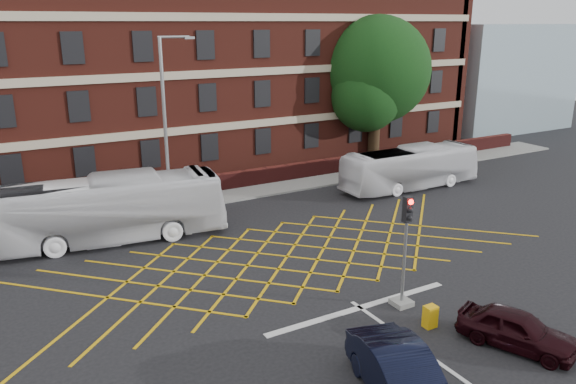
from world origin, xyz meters
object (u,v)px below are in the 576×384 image
deciduous_tree (376,77)px  utility_cabinet (430,317)px  car_navy (402,377)px  car_maroon (517,329)px  street_lamp (169,162)px  bus_right (410,168)px  traffic_light_near (404,262)px  bus_left (102,210)px

deciduous_tree → utility_cabinet: 26.27m
deciduous_tree → utility_cabinet: bearing=-123.6°
car_navy → car_maroon: (5.08, 0.27, -0.13)m
car_navy → deciduous_tree: bearing=67.9°
street_lamp → bus_right: bearing=-4.3°
car_navy → deciduous_tree: 30.26m
bus_right → traffic_light_near: bearing=138.5°
street_lamp → utility_cabinet: size_ratio=12.00×
bus_right → car_navy: bus_right is taller
bus_left → deciduous_tree: size_ratio=1.07×
car_navy → bus_left: bearing=119.8°
bus_left → bus_right: size_ratio=1.20×
car_maroon → street_lamp: 18.11m
traffic_light_near → car_maroon: bearing=-71.3°
car_navy → traffic_light_near: traffic_light_near is taller
bus_right → traffic_light_near: 15.88m
traffic_light_near → street_lamp: bearing=109.7°
car_navy → car_maroon: bearing=17.4°
car_maroon → traffic_light_near: 4.39m
deciduous_tree → traffic_light_near: 24.52m
utility_cabinet → street_lamp: bearing=106.8°
bus_right → car_navy: bearing=138.9°
bus_left → utility_cabinet: (8.03, -13.79, -1.21)m
traffic_light_near → street_lamp: size_ratio=0.45×
car_navy → traffic_light_near: (3.72, 4.29, 0.99)m
traffic_light_near → street_lamp: street_lamp is taller
car_navy → street_lamp: size_ratio=0.49×
bus_left → street_lamp: (3.63, 0.78, 1.73)m
deciduous_tree → car_maroon: bearing=-118.1°
car_maroon → utility_cabinet: bearing=101.2°
bus_left → car_maroon: 18.77m
car_maroon → street_lamp: size_ratio=0.39×
bus_right → utility_cabinet: size_ratio=12.05×
bus_right → deciduous_tree: deciduous_tree is taller
bus_right → deciduous_tree: bearing=-21.3°
bus_left → utility_cabinet: 16.00m
car_maroon → utility_cabinet: car_maroon is taller
car_navy → car_maroon: car_navy is taller
street_lamp → traffic_light_near: bearing=-70.3°
car_maroon → deciduous_tree: (12.63, 23.67, 5.56)m
deciduous_tree → bus_right: bearing=-112.3°
car_navy → utility_cabinet: (3.53, 2.59, -0.37)m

